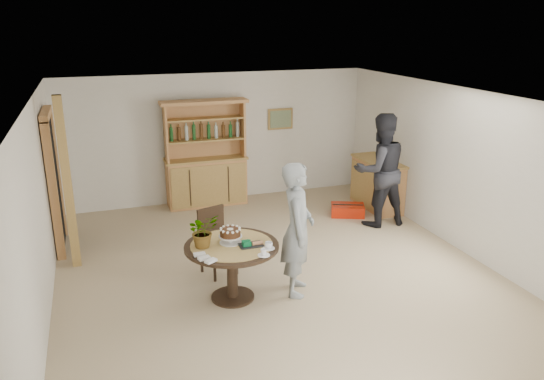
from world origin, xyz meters
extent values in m
plane|color=tan|center=(0.00, 0.00, 0.00)|extent=(7.00, 7.00, 0.00)
cube|color=white|center=(0.00, 3.50, 1.25)|extent=(6.00, 0.04, 2.50)
cube|color=white|center=(0.00, -3.50, 1.25)|extent=(6.00, 0.04, 2.50)
cube|color=white|center=(-3.00, 0.00, 1.25)|extent=(0.04, 7.00, 2.50)
cube|color=white|center=(3.00, 0.00, 1.25)|extent=(0.04, 7.00, 2.50)
cube|color=white|center=(0.00, 0.00, 2.50)|extent=(6.00, 7.00, 0.04)
cube|color=tan|center=(1.30, 3.47, 1.55)|extent=(0.52, 0.03, 0.42)
cube|color=#59724C|center=(1.30, 3.45, 1.55)|extent=(0.44, 0.02, 0.34)
cube|color=black|center=(-2.94, 2.00, 1.05)|extent=(0.10, 0.90, 2.10)
cube|color=tan|center=(-2.92, 1.50, 1.05)|extent=(0.12, 0.10, 2.10)
cube|color=tan|center=(-2.92, 2.50, 1.05)|extent=(0.12, 0.10, 2.10)
cube|color=tan|center=(-2.92, 2.00, 2.13)|extent=(0.12, 1.10, 0.10)
cube|color=tan|center=(-2.70, 1.20, 1.25)|extent=(0.12, 0.12, 2.50)
cube|color=tan|center=(-0.30, 3.24, 0.45)|extent=(1.50, 0.50, 0.90)
cube|color=tan|center=(-0.30, 3.24, 0.92)|extent=(1.56, 0.54, 0.04)
cube|color=tan|center=(-0.30, 3.34, 1.47)|extent=(1.50, 0.04, 1.06)
cube|color=tan|center=(-1.03, 3.19, 1.47)|extent=(0.04, 0.34, 1.06)
cube|color=tan|center=(0.43, 3.19, 1.47)|extent=(0.04, 0.34, 1.06)
cube|color=tan|center=(-0.30, 3.19, 1.30)|extent=(1.44, 0.32, 0.03)
cube|color=tan|center=(-0.30, 3.19, 1.70)|extent=(1.44, 0.32, 0.03)
cube|color=tan|center=(-0.30, 3.19, 2.01)|extent=(1.62, 0.40, 0.06)
cylinder|color=#194C1E|center=(-0.86, 3.19, 1.46)|extent=(0.07, 0.07, 0.28)
cylinder|color=#4C2D14|center=(-0.70, 3.19, 1.46)|extent=(0.07, 0.07, 0.28)
cylinder|color=#B2BFB2|center=(-0.54, 3.19, 1.46)|extent=(0.07, 0.07, 0.28)
cylinder|color=#194C1E|center=(-0.38, 3.19, 1.46)|extent=(0.07, 0.07, 0.28)
cylinder|color=#4C2D14|center=(-0.22, 3.19, 1.46)|extent=(0.07, 0.07, 0.28)
cylinder|color=#B2BFB2|center=(-0.06, 3.19, 1.46)|extent=(0.07, 0.07, 0.28)
cylinder|color=#194C1E|center=(0.10, 3.19, 1.46)|extent=(0.07, 0.07, 0.28)
cylinder|color=#4C2D14|center=(0.26, 3.19, 1.46)|extent=(0.07, 0.07, 0.28)
cube|color=tan|center=(2.74, 2.00, 0.45)|extent=(0.50, 1.20, 0.90)
cube|color=tan|center=(2.74, 2.00, 0.92)|extent=(0.54, 1.26, 0.04)
cylinder|color=black|center=(-0.77, -0.48, 0.73)|extent=(1.20, 1.20, 0.04)
cylinder|color=black|center=(-0.77, -0.48, 0.36)|extent=(0.14, 0.14, 0.70)
cylinder|color=black|center=(-0.77, -0.48, 0.01)|extent=(0.56, 0.56, 0.03)
cylinder|color=tan|center=(-0.77, -0.48, 0.76)|extent=(1.04, 1.04, 0.01)
cube|color=black|center=(-0.77, 0.27, 0.45)|extent=(0.53, 0.53, 0.04)
cube|color=black|center=(-0.83, 0.45, 0.70)|extent=(0.41, 0.16, 0.46)
cube|color=black|center=(-0.83, 0.45, 0.92)|extent=(0.41, 0.17, 0.05)
cube|color=black|center=(-0.89, 0.04, 0.22)|extent=(0.03, 0.04, 0.44)
cube|color=black|center=(-0.55, 0.15, 0.22)|extent=(0.03, 0.04, 0.44)
cube|color=black|center=(-1.00, 0.38, 0.22)|extent=(0.04, 0.04, 0.44)
cube|color=black|center=(-0.66, 0.50, 0.22)|extent=(0.03, 0.03, 0.44)
cylinder|color=white|center=(-0.77, -0.43, 0.77)|extent=(0.28, 0.28, 0.01)
cylinder|color=white|center=(-0.77, -0.43, 0.81)|extent=(0.05, 0.05, 0.08)
cylinder|color=white|center=(-0.77, -0.43, 0.85)|extent=(0.30, 0.30, 0.01)
cylinder|color=#432413|center=(-0.77, -0.43, 0.90)|extent=(0.26, 0.26, 0.09)
cylinder|color=white|center=(-0.77, -0.43, 0.95)|extent=(0.08, 0.08, 0.01)
sphere|color=white|center=(-0.65, -0.43, 0.95)|extent=(0.04, 0.04, 0.04)
sphere|color=white|center=(-0.67, -0.37, 0.95)|extent=(0.04, 0.04, 0.04)
sphere|color=white|center=(-0.71, -0.33, 0.95)|extent=(0.04, 0.04, 0.04)
sphere|color=white|center=(-0.77, -0.31, 0.95)|extent=(0.04, 0.04, 0.04)
sphere|color=white|center=(-0.83, -0.33, 0.95)|extent=(0.04, 0.04, 0.04)
sphere|color=white|center=(-0.88, -0.37, 0.95)|extent=(0.04, 0.04, 0.04)
sphere|color=white|center=(-0.89, -0.43, 0.95)|extent=(0.04, 0.04, 0.04)
sphere|color=white|center=(-0.88, -0.49, 0.95)|extent=(0.04, 0.04, 0.04)
sphere|color=white|center=(-0.83, -0.54, 0.95)|extent=(0.04, 0.04, 0.04)
sphere|color=white|center=(-0.77, -0.55, 0.95)|extent=(0.04, 0.04, 0.04)
sphere|color=white|center=(-0.71, -0.54, 0.95)|extent=(0.04, 0.04, 0.04)
sphere|color=white|center=(-0.67, -0.49, 0.95)|extent=(0.04, 0.04, 0.04)
imported|color=#3F7233|center=(-1.12, -0.43, 0.97)|extent=(0.47, 0.44, 0.42)
cube|color=black|center=(-0.55, -0.60, 0.77)|extent=(0.30, 0.20, 0.01)
cube|color=#0B6936|center=(-0.61, -0.60, 0.80)|extent=(0.10, 0.10, 0.06)
cube|color=#0B6936|center=(-0.61, -0.60, 0.83)|extent=(0.11, 0.02, 0.01)
cylinder|color=white|center=(-0.37, -0.76, 0.76)|extent=(0.15, 0.15, 0.01)
imported|color=white|center=(-0.37, -0.76, 0.81)|extent=(0.10, 0.10, 0.08)
cylinder|color=white|center=(-0.49, -0.93, 0.76)|extent=(0.15, 0.15, 0.01)
imported|color=white|center=(-0.49, -0.93, 0.81)|extent=(0.08, 0.08, 0.07)
cube|color=white|center=(-1.22, -0.68, 0.78)|extent=(0.14, 0.08, 0.03)
cube|color=white|center=(-1.19, -0.80, 0.78)|extent=(0.16, 0.11, 0.03)
cube|color=white|center=(-1.13, -0.90, 0.78)|extent=(0.16, 0.14, 0.03)
imported|color=gray|center=(0.08, -0.58, 0.89)|extent=(0.65, 0.76, 1.78)
imported|color=black|center=(2.32, 1.23, 0.99)|extent=(0.97, 0.77, 1.97)
cube|color=red|center=(2.02, 1.78, 0.10)|extent=(0.71, 0.61, 0.20)
cube|color=black|center=(2.02, 1.78, 0.20)|extent=(0.53, 0.26, 0.01)
camera|label=1|loc=(-2.28, -6.45, 3.47)|focal=35.00mm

